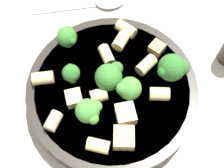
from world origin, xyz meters
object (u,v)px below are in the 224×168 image
Objects in this scene: broccoli_floret_1 at (128,89)px; chicken_chunk_0 at (155,46)px; broccoli_floret_2 at (89,111)px; rigatoni_5 at (126,29)px; broccoli_floret_4 at (173,68)px; chicken_chunk_1 at (74,98)px; rigatoni_4 at (43,78)px; chicken_chunk_3 at (124,138)px; broccoli_floret_5 at (65,38)px; rigatoni_8 at (121,41)px; rigatoni_3 at (107,55)px; rigatoni_6 at (159,94)px; broccoli_floret_0 at (71,73)px; rigatoni_7 at (98,146)px; rigatoni_2 at (53,121)px; rigatoni_1 at (98,95)px; rigatoni_0 at (146,65)px; spoon at (98,2)px; pasta_bowl at (112,92)px; chicken_chunk_2 at (126,114)px; broccoli_floret_3 at (111,74)px.

chicken_chunk_0 is (0.03, -0.08, -0.01)m from broccoli_floret_1.
broccoli_floret_2 is 1.28× the size of rigatoni_5.
broccoli_floret_4 is 1.52× the size of rigatoni_5.
rigatoni_5 reaches higher than chicken_chunk_1.
chicken_chunk_3 is at bearing -170.37° from rigatoni_4.
broccoli_floret_5 is (0.13, 0.07, -0.01)m from broccoli_floret_4.
broccoli_floret_5 is 0.08m from rigatoni_8.
rigatoni_3 is (0.05, -0.08, -0.01)m from broccoli_floret_2.
rigatoni_6 is (-0.12, -0.10, 0.00)m from rigatoni_4.
rigatoni_3 is at bearing -94.64° from broccoli_floret_0.
rigatoni_4 is 0.12m from rigatoni_7.
broccoli_floret_2 is 1.59× the size of rigatoni_2.
rigatoni_1 is at bearing 64.56° from broccoli_floret_4.
rigatoni_7 reaches higher than chicken_chunk_0.
rigatoni_4 is (0.08, 0.12, 0.00)m from rigatoni_0.
rigatoni_3 is 0.13m from rigatoni_7.
broccoli_floret_4 reaches higher than spoon.
broccoli_floret_2 is 1.37× the size of rigatoni_4.
rigatoni_1 is (-0.09, 0.02, -0.01)m from broccoli_floret_5.
pasta_bowl is 0.06m from rigatoni_0.
broccoli_floret_5 is 0.16m from rigatoni_7.
spoon is at bearing -31.94° from chicken_chunk_2.
rigatoni_8 is (-0.03, -0.12, 0.00)m from rigatoni_4.
rigatoni_1 is 0.11m from chicken_chunk_0.
chicken_chunk_1 is (-0.07, 0.05, -0.01)m from broccoli_floret_5.
rigatoni_0 is (0.00, -0.10, -0.01)m from broccoli_floret_2.
chicken_chunk_3 is 0.19× the size of spoon.
broccoli_floret_1 is 0.89× the size of broccoli_floret_3.
broccoli_floret_0 is 0.96× the size of broccoli_floret_1.
rigatoni_7 is (-0.04, 0.12, -0.00)m from rigatoni_0.
rigatoni_7 reaches higher than pasta_bowl.
broccoli_floret_0 is 0.09m from rigatoni_8.
broccoli_floret_1 is 1.03× the size of broccoli_floret_5.
rigatoni_4 is 0.05m from chicken_chunk_1.
rigatoni_1 is at bearing -13.34° from chicken_chunk_3.
rigatoni_7 is (-0.12, 0.01, -0.00)m from rigatoni_4.
rigatoni_1 is 1.10× the size of chicken_chunk_0.
broccoli_floret_0 is (0.04, 0.03, 0.03)m from pasta_bowl.
broccoli_floret_0 is 0.17m from spoon.
rigatoni_2 is at bearing 99.77° from chicken_chunk_1.
broccoli_floret_3 reaches higher than rigatoni_2.
rigatoni_1 is at bearing -168.64° from broccoli_floret_0.
broccoli_floret_4 is 1.66× the size of chicken_chunk_3.
rigatoni_3 is (-0.05, -0.03, -0.01)m from broccoli_floret_5.
pasta_bowl is 9.21× the size of rigatoni_6.
broccoli_floret_3 is 1.82× the size of chicken_chunk_1.
rigatoni_6 reaches higher than chicken_chunk_0.
broccoli_floret_2 is 1.51× the size of rigatoni_6.
broccoli_floret_5 is at bearing -24.28° from broccoli_floret_2.
pasta_bowl is 6.93× the size of broccoli_floret_0.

